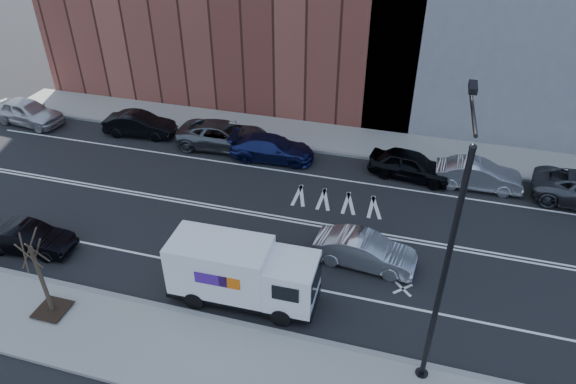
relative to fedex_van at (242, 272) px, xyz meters
The scene contains 17 objects.
ground 5.78m from the fedex_van, 88.48° to the left, with size 120.00×120.00×0.00m, color black.
sidewalk_near 3.47m from the fedex_van, 87.34° to the right, with size 44.00×3.60×0.15m, color gray.
sidewalk_far 14.46m from the fedex_van, 89.41° to the left, with size 44.00×3.60×0.15m, color gray.
curb_near 1.93m from the fedex_van, 83.94° to the right, with size 44.00×0.25×0.17m, color gray.
curb_far 12.67m from the fedex_van, 89.32° to the left, with size 44.00×0.25×0.17m, color gray.
road_markings 5.78m from the fedex_van, 88.48° to the left, with size 40.00×8.60×0.01m, color white, non-canonical shape.
streetlight 8.14m from the fedex_van, 10.41° to the right, with size 0.44×4.02×9.34m.
street_tree 7.40m from the fedex_van, 157.78° to the right, with size 1.20×1.20×3.75m.
fedex_van is the anchor object (origin of this frame).
far_parked_a 22.09m from the fedex_van, 149.63° to the left, with size 1.96×4.88×1.66m, color #B6B5BB.
far_parked_b 16.16m from the fedex_van, 133.69° to the left, with size 1.54×4.43×1.46m, color black.
far_parked_c 12.88m from the fedex_van, 115.06° to the left, with size 2.59×5.62×1.56m, color #55585D.
far_parked_d 11.32m from the fedex_van, 101.49° to the left, with size 1.99×4.90×1.42m, color navy.
far_parked_e 12.60m from the fedex_van, 63.36° to the left, with size 1.82×4.52×1.54m, color black.
far_parked_f 14.51m from the fedex_van, 50.67° to the left, with size 1.57×4.50×1.48m, color #A5A6AA.
driving_sedan 5.58m from the fedex_van, 38.16° to the left, with size 1.52×4.36×1.44m, color #ABACB0.
near_parked_rear_a 10.28m from the fedex_van, behind, with size 1.41×4.05×1.34m, color black.
Camera 1 is at (5.65, -19.38, 15.07)m, focal length 32.00 mm.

